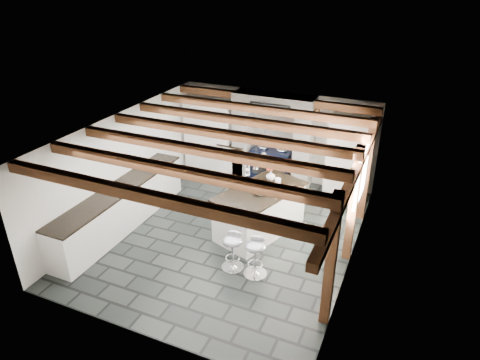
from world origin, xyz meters
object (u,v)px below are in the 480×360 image
at_px(bar_stool_near, 256,252).
at_px(bar_stool_far, 233,246).
at_px(range_cooker, 272,165).
at_px(kitchen_island, 260,211).

xyz_separation_m(bar_stool_near, bar_stool_far, (-0.45, 0.01, -0.01)).
bearing_deg(range_cooker, kitchen_island, -76.28).
bearing_deg(bar_stool_far, bar_stool_near, -13.39).
height_order(range_cooker, bar_stool_near, range_cooker).
xyz_separation_m(range_cooker, kitchen_island, (0.56, -2.30, 0.03)).
height_order(kitchen_island, bar_stool_far, kitchen_island).
bearing_deg(kitchen_island, bar_stool_far, -71.60).
height_order(bar_stool_near, bar_stool_far, bar_stool_near).
bearing_deg(bar_stool_far, kitchen_island, 77.72).
distance_m(kitchen_island, bar_stool_far, 1.35).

